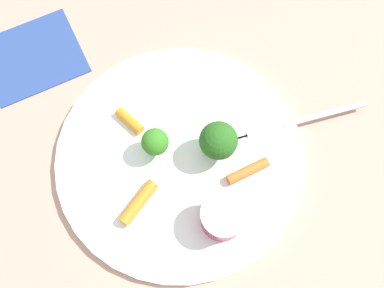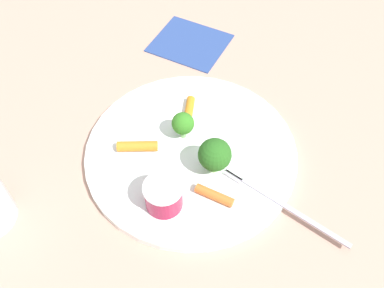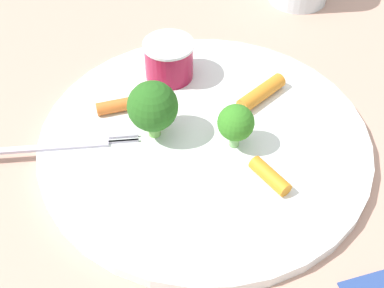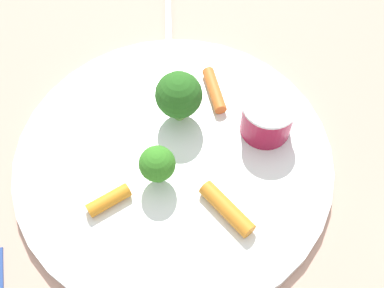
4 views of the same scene
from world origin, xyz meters
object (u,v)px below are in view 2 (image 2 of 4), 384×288
(sauce_cup, at_px, (164,195))
(plate, at_px, (191,152))
(carrot_stick_1, at_px, (214,195))
(napkin, at_px, (190,43))
(carrot_stick_2, at_px, (189,108))
(broccoli_floret_0, at_px, (215,155))
(fork, at_px, (282,206))
(broccoli_floret_1, at_px, (183,124))
(carrot_stick_0, at_px, (137,146))

(sauce_cup, bearing_deg, plate, 105.16)
(carrot_stick_1, distance_m, napkin, 0.34)
(carrot_stick_2, bearing_deg, carrot_stick_1, -40.86)
(plate, relative_size, broccoli_floret_0, 5.32)
(plate, relative_size, fork, 1.63)
(fork, bearing_deg, broccoli_floret_0, -176.97)
(broccoli_floret_1, relative_size, fork, 0.24)
(broccoli_floret_0, bearing_deg, carrot_stick_1, -54.12)
(sauce_cup, xyz_separation_m, carrot_stick_0, (-0.09, 0.05, -0.01))
(carrot_stick_1, bearing_deg, broccoli_floret_1, 148.86)
(plate, height_order, carrot_stick_2, carrot_stick_2)
(fork, distance_m, napkin, 0.38)
(broccoli_floret_0, relative_size, carrot_stick_1, 1.07)
(carrot_stick_0, relative_size, napkin, 0.46)
(broccoli_floret_0, bearing_deg, carrot_stick_0, -160.77)
(broccoli_floret_1, xyz_separation_m, carrot_stick_0, (-0.04, -0.06, -0.02))
(plate, height_order, carrot_stick_1, carrot_stick_1)
(broccoli_floret_1, xyz_separation_m, napkin, (-0.13, 0.19, -0.04))
(broccoli_floret_1, relative_size, napkin, 0.35)
(carrot_stick_2, bearing_deg, sauce_cup, -64.27)
(broccoli_floret_1, height_order, carrot_stick_0, broccoli_floret_1)
(broccoli_floret_0, xyz_separation_m, broccoli_floret_1, (-0.07, 0.02, -0.01))
(fork, bearing_deg, plate, 179.19)
(carrot_stick_2, bearing_deg, fork, -17.15)
(broccoli_floret_0, bearing_deg, carrot_stick_2, 144.39)
(carrot_stick_0, height_order, carrot_stick_1, carrot_stick_0)
(sauce_cup, height_order, fork, sauce_cup)
(carrot_stick_1, bearing_deg, carrot_stick_2, 139.14)
(plate, bearing_deg, carrot_stick_2, 128.94)
(sauce_cup, xyz_separation_m, broccoli_floret_0, (0.02, 0.09, 0.01))
(sauce_cup, bearing_deg, broccoli_floret_0, 76.07)
(fork, bearing_deg, carrot_stick_0, -168.55)
(carrot_stick_1, relative_size, carrot_stick_2, 1.33)
(broccoli_floret_1, xyz_separation_m, fork, (0.18, -0.02, -0.03))
(sauce_cup, relative_size, carrot_stick_0, 0.89)
(carrot_stick_0, distance_m, carrot_stick_2, 0.11)
(plate, height_order, broccoli_floret_1, broccoli_floret_1)
(sauce_cup, xyz_separation_m, carrot_stick_1, (0.05, 0.05, -0.01))
(fork, bearing_deg, napkin, 146.53)
(carrot_stick_2, bearing_deg, carrot_stick_0, -97.86)
(sauce_cup, bearing_deg, carrot_stick_2, 115.73)
(carrot_stick_0, xyz_separation_m, napkin, (-0.09, 0.25, -0.02))
(sauce_cup, xyz_separation_m, broccoli_floret_1, (-0.05, 0.11, 0.01))
(broccoli_floret_1, bearing_deg, carrot_stick_2, 116.64)
(plate, bearing_deg, sauce_cup, -74.84)
(sauce_cup, height_order, carrot_stick_2, sauce_cup)
(carrot_stick_1, height_order, napkin, carrot_stick_1)
(carrot_stick_1, bearing_deg, plate, 148.24)
(broccoli_floret_0, height_order, carrot_stick_1, broccoli_floret_0)
(broccoli_floret_1, relative_size, carrot_stick_2, 1.10)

